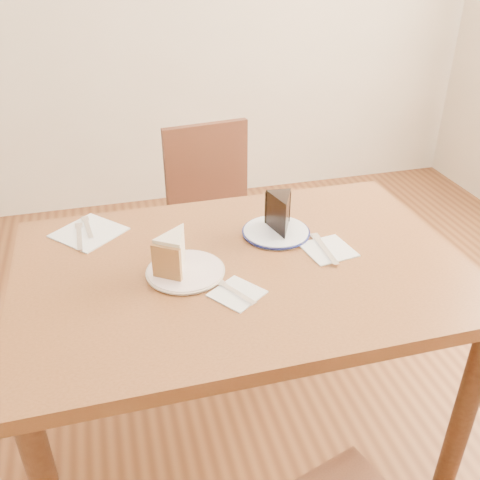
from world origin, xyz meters
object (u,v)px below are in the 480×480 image
at_px(table, 242,294).
at_px(plate_navy, 276,232).
at_px(chair_far, 218,222).
at_px(plate_cream, 186,271).
at_px(carrot_cake, 176,252).
at_px(chocolate_cake, 282,216).

bearing_deg(table, plate_navy, 42.91).
xyz_separation_m(chair_far, plate_cream, (-0.26, -0.75, 0.28)).
bearing_deg(table, chair_far, 82.10).
xyz_separation_m(table, plate_cream, (-0.15, -0.01, 0.10)).
relative_size(plate_cream, plate_navy, 1.03).
distance_m(chair_far, carrot_cake, 0.85).
relative_size(chair_far, carrot_cake, 8.08).
xyz_separation_m(plate_cream, chocolate_cake, (0.31, 0.13, 0.05)).
distance_m(plate_cream, carrot_cake, 0.06).
xyz_separation_m(plate_cream, plate_navy, (0.29, 0.14, 0.00)).
height_order(table, plate_navy, plate_navy).
bearing_deg(chair_far, table, 75.04).
xyz_separation_m(table, chair_far, (0.10, 0.74, -0.18)).
height_order(chair_far, plate_cream, chair_far).
xyz_separation_m(table, plate_navy, (0.14, 0.13, 0.10)).
relative_size(chair_far, chocolate_cake, 8.16).
bearing_deg(plate_navy, carrot_cake, -159.77).
distance_m(plate_cream, chocolate_cake, 0.34).
bearing_deg(chair_far, plate_navy, 86.42).
bearing_deg(plate_navy, plate_cream, -155.27).
distance_m(carrot_cake, chocolate_cake, 0.34).
distance_m(table, plate_cream, 0.19).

